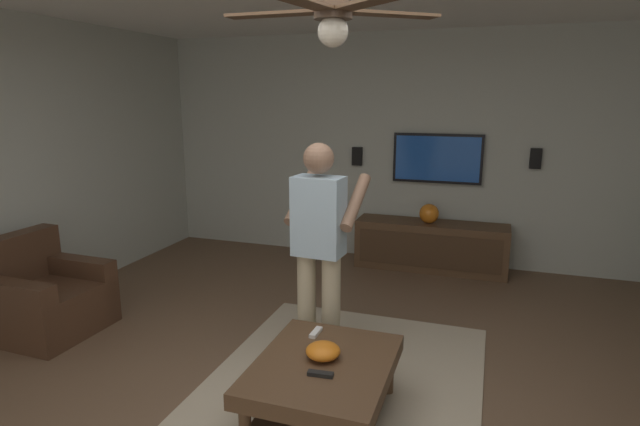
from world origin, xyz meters
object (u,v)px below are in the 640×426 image
armchair (44,300)px  vase_round (429,214)px  bowl (323,351)px  remote_white (316,332)px  coffee_table (323,377)px  wall_speaker_right (357,156)px  ceiling_fan (333,16)px  tv (437,158)px  remote_black (321,374)px  person_standing (320,239)px  media_console (431,246)px  wall_speaker_left (536,159)px

armchair → vase_round: armchair is taller
bowl → remote_white: (0.29, 0.15, -0.04)m
armchair → remote_white: 2.47m
coffee_table → wall_speaker_right: 3.55m
bowl → ceiling_fan: ceiling_fan is taller
bowl → wall_speaker_right: wall_speaker_right is taller
bowl → ceiling_fan: bearing=-121.8°
ceiling_fan → remote_white: bearing=32.9°
tv → remote_black: bearing=-3.9°
armchair → remote_black: (-0.59, -2.67, 0.13)m
vase_round → wall_speaker_right: size_ratio=1.00×
vase_round → remote_black: bearing=176.4°
person_standing → remote_black: 1.10m
media_console → vase_round: size_ratio=7.73×
media_console → ceiling_fan: (-3.10, 0.22, 2.08)m
coffee_table → bowl: (0.04, 0.02, 0.15)m
person_standing → wall_speaker_left: 3.07m
bowl → wall_speaker_left: 3.67m
person_standing → wall_speaker_right: (2.59, 0.40, 0.31)m
media_console → person_standing: size_ratio=1.04×
tv → person_standing: (-2.58, 0.56, -0.32)m
tv → wall_speaker_left: bearing=90.7°
coffee_table → remote_black: (-0.16, -0.03, 0.12)m
media_console → wall_speaker_right: 1.38m
remote_white → wall_speaker_right: bearing=11.4°
remote_black → wall_speaker_right: bearing=-83.5°
wall_speaker_right → ceiling_fan: 3.61m
remote_black → armchair: bearing=-17.4°
media_console → vase_round: bearing=-51.5°
media_console → vase_round: (-0.03, 0.03, 0.39)m
remote_white → person_standing: bearing=17.2°
remote_white → tv: bearing=-6.6°
wall_speaker_left → bowl: bearing=158.1°
coffee_table → armchair: bearing=80.8°
media_console → ceiling_fan: 3.74m
ceiling_fan → bowl: bearing=58.2°
tv → remote_black: 3.61m
bowl → vase_round: vase_round is taller
wall_speaker_right → media_console: bearing=-104.9°
remote_black → person_standing: bearing=-75.9°
wall_speaker_left → ceiling_fan: ceiling_fan is taller
bowl → ceiling_fan: size_ratio=0.18×
coffee_table → bowl: bearing=21.8°
media_console → tv: 1.01m
tv → remote_black: tv is taller
armchair → bowl: 2.65m
remote_white → wall_speaker_right: (3.02, 0.52, 0.83)m
wall_speaker_right → remote_black: bearing=-168.4°
tv → bowl: tv is taller
wall_speaker_left → ceiling_fan: bearing=159.3°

